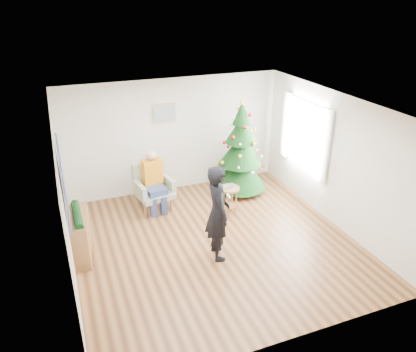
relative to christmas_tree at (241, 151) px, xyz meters
name	(u,v)px	position (x,y,z in m)	size (l,w,h in m)	color
floor	(215,243)	(-1.36, -1.82, -0.99)	(5.00, 5.00, 0.00)	brown
ceiling	(216,107)	(-1.36, -1.82, 1.61)	(5.00, 5.00, 0.00)	white
wall_back	(174,136)	(-1.36, 0.68, 0.31)	(5.00, 5.00, 0.00)	silver
wall_front	(292,262)	(-1.36, -4.32, 0.31)	(5.00, 5.00, 0.00)	silver
wall_left	(64,205)	(-3.86, -1.82, 0.31)	(5.00, 5.00, 0.00)	silver
wall_right	(335,160)	(1.14, -1.82, 0.31)	(5.00, 5.00, 0.00)	silver
window_panel	(305,135)	(1.11, -0.82, 0.51)	(0.04, 1.30, 1.40)	white
curtains	(304,135)	(1.08, -0.82, 0.51)	(0.05, 1.75, 1.50)	white
christmas_tree	(241,151)	(0.00, 0.00, 0.00)	(1.22, 1.22, 2.20)	#3F2816
stool	(230,200)	(-0.66, -0.92, -0.68)	(0.40, 0.40, 0.61)	brown
laptop	(230,187)	(-0.66, -0.92, -0.37)	(0.33, 0.21, 0.03)	silver
armchair	(154,192)	(-2.08, -0.10, -0.63)	(0.84, 0.79, 1.00)	gray
seated_person	(154,181)	(-2.06, -0.15, -0.32)	(0.46, 0.64, 1.31)	navy
standing_man	(218,213)	(-1.46, -2.19, -0.13)	(0.63, 0.41, 1.73)	black
game_controller	(229,197)	(-1.28, -2.22, 0.16)	(0.04, 0.13, 0.04)	white
console	(80,236)	(-3.69, -1.32, -0.59)	(0.30, 1.00, 0.80)	brown
garland	(77,215)	(-3.69, -1.32, -0.17)	(0.14, 0.14, 0.90)	black
tapestry	(63,182)	(-3.82, -1.52, 0.56)	(0.03, 1.50, 1.15)	black
framed_picture	(164,113)	(-1.56, 0.64, 0.86)	(0.52, 0.05, 0.42)	tan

